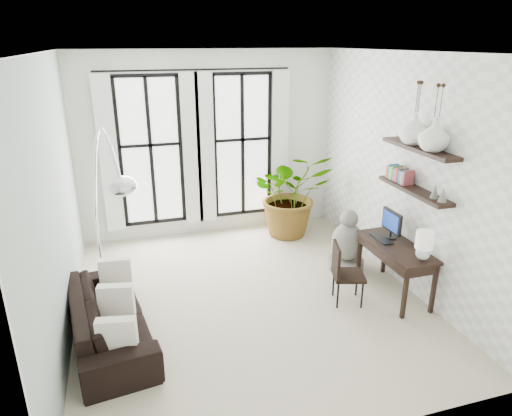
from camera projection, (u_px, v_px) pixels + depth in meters
name	position (u px, v px, depth m)	size (l,w,h in m)	color
floor	(248.00, 297.00, 6.27)	(5.00, 5.00, 0.00)	beige
ceiling	(246.00, 52.00, 5.17)	(5.00, 5.00, 0.00)	white
wall_left	(54.00, 204.00, 5.11)	(5.00, 5.00, 0.00)	#9CAEA2
wall_right	(403.00, 173.00, 6.33)	(5.00, 5.00, 0.00)	white
wall_back	(209.00, 145.00, 7.96)	(4.50, 4.50, 0.00)	white
windows	(198.00, 149.00, 7.86)	(3.26, 0.13, 2.65)	white
wall_shelves	(414.00, 172.00, 5.86)	(0.25, 1.30, 0.60)	black
sofa	(109.00, 317.00, 5.30)	(2.04, 0.80, 0.60)	black
throw_pillows	(116.00, 301.00, 5.26)	(0.40, 1.52, 0.40)	white
plant	(291.00, 194.00, 8.08)	(1.39, 1.20, 1.54)	#2D7228
desk	(399.00, 250.00, 6.09)	(0.53, 1.25, 1.13)	black
desk_chair	(343.00, 270.00, 6.01)	(0.49, 0.49, 0.84)	black
arc_lamp	(104.00, 171.00, 5.41)	(0.74, 1.65, 2.41)	silver
buddha	(347.00, 245.00, 6.93)	(0.54, 0.54, 0.97)	gray
vase_a	(434.00, 135.00, 5.41)	(0.37, 0.37, 0.38)	white
vase_b	(414.00, 129.00, 5.77)	(0.37, 0.37, 0.38)	white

